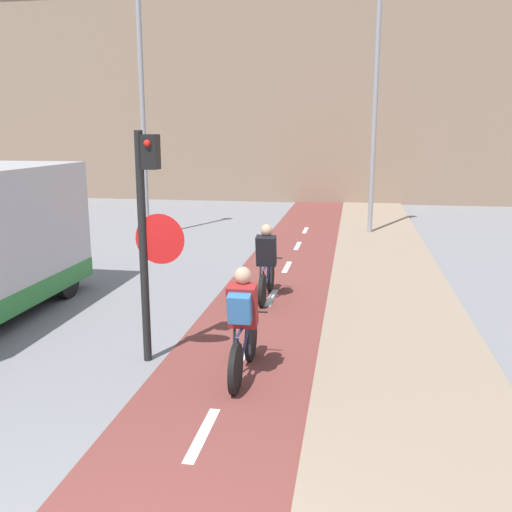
{
  "coord_description": "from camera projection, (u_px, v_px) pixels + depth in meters",
  "views": [
    {
      "loc": [
        1.45,
        -2.19,
        3.1
      ],
      "look_at": [
        0.0,
        6.28,
        1.2
      ],
      "focal_mm": 40.0,
      "sensor_mm": 36.0,
      "label": 1
    }
  ],
  "objects": [
    {
      "name": "building_row_background",
      "position": [
        325.0,
        95.0,
        26.27
      ],
      "size": [
        60.0,
        5.2,
        9.38
      ],
      "color": "#89705B",
      "rests_on": "ground_plane"
    },
    {
      "name": "traffic_light_pole",
      "position": [
        148.0,
        222.0,
        7.43
      ],
      "size": [
        0.67,
        0.25,
        3.1
      ],
      "color": "black",
      "rests_on": "ground_plane"
    },
    {
      "name": "street_lamp_far",
      "position": [
        141.0,
        83.0,
        16.08
      ],
      "size": [
        0.36,
        0.36,
        7.26
      ],
      "color": "gray",
      "rests_on": "ground_plane"
    },
    {
      "name": "street_lamp_sidewalk",
      "position": [
        376.0,
        81.0,
        16.53
      ],
      "size": [
        0.36,
        0.36,
        7.46
      ],
      "color": "gray",
      "rests_on": "ground_plane"
    },
    {
      "name": "cyclist_near",
      "position": [
        243.0,
        325.0,
        7.16
      ],
      "size": [
        0.46,
        1.65,
        1.45
      ],
      "color": "black",
      "rests_on": "ground_plane"
    },
    {
      "name": "cyclist_far",
      "position": [
        266.0,
        265.0,
        10.55
      ],
      "size": [
        0.46,
        1.63,
        1.42
      ],
      "color": "black",
      "rests_on": "ground_plane"
    }
  ]
}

